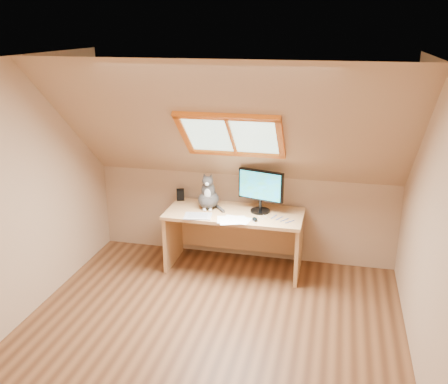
# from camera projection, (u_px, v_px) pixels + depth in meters

# --- Properties ---
(ground) EXTENTS (3.50, 3.50, 0.00)m
(ground) POSITION_uv_depth(u_px,v_px,m) (206.00, 339.00, 4.43)
(ground) COLOR brown
(ground) RESTS_ON ground
(room_shell) EXTENTS (3.52, 3.52, 2.41)m
(room_shell) POSITION_uv_depth(u_px,v_px,m) (200.00, 190.00, 3.88)
(room_shell) COLOR tan
(room_shell) RESTS_ON ground
(desk) EXTENTS (1.50, 0.66, 0.69)m
(desk) POSITION_uv_depth(u_px,v_px,m) (235.00, 228.00, 5.62)
(desk) COLOR tan
(desk) RESTS_ON ground
(monitor) EXTENTS (0.51, 0.22, 0.48)m
(monitor) POSITION_uv_depth(u_px,v_px,m) (261.00, 188.00, 5.41)
(monitor) COLOR black
(monitor) RESTS_ON desk
(cat) EXTENTS (0.27, 0.31, 0.43)m
(cat) POSITION_uv_depth(u_px,v_px,m) (208.00, 195.00, 5.56)
(cat) COLOR #47423F
(cat) RESTS_ON desk
(desk_speaker) EXTENTS (0.11, 0.11, 0.13)m
(desk_speaker) POSITION_uv_depth(u_px,v_px,m) (180.00, 195.00, 5.85)
(desk_speaker) COLOR black
(desk_speaker) RESTS_ON desk
(graphics_tablet) EXTENTS (0.32, 0.25, 0.01)m
(graphics_tablet) POSITION_uv_depth(u_px,v_px,m) (198.00, 216.00, 5.36)
(graphics_tablet) COLOR #B2B2B7
(graphics_tablet) RESTS_ON desk
(mouse) EXTENTS (0.08, 0.11, 0.03)m
(mouse) POSITION_uv_depth(u_px,v_px,m) (255.00, 219.00, 5.25)
(mouse) COLOR black
(mouse) RESTS_ON desk
(papers) EXTENTS (0.35, 0.30, 0.01)m
(papers) POSITION_uv_depth(u_px,v_px,m) (227.00, 220.00, 5.25)
(papers) COLOR white
(papers) RESTS_ON desk
(cables) EXTENTS (0.51, 0.26, 0.01)m
(cables) POSITION_uv_depth(u_px,v_px,m) (273.00, 219.00, 5.28)
(cables) COLOR silver
(cables) RESTS_ON desk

